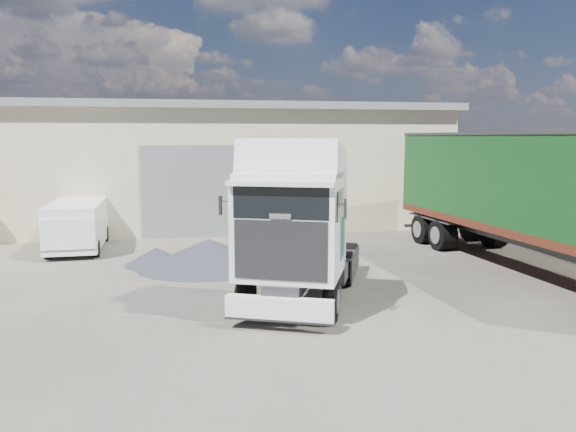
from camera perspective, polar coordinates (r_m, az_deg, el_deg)
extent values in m
plane|color=black|center=(12.89, 0.93, -9.63)|extent=(120.00, 120.00, 0.00)
cube|color=beige|center=(28.27, -18.07, 4.79)|extent=(30.00, 12.00, 5.00)
cube|color=slate|center=(28.26, -18.31, 10.16)|extent=(30.60, 12.60, 0.30)
cube|color=slate|center=(22.11, -9.55, 2.45)|extent=(4.00, 0.08, 3.60)
cube|color=slate|center=(28.27, -18.33, 10.56)|extent=(30.60, 0.40, 0.15)
cube|color=maroon|center=(23.00, 26.74, 0.53)|extent=(0.35, 26.00, 2.50)
cylinder|color=black|center=(12.22, -0.04, -8.38)|extent=(2.33, 1.68, 0.92)
cylinder|color=black|center=(15.11, 2.36, -5.17)|extent=(2.37, 1.70, 0.92)
cylinder|color=black|center=(16.29, 3.07, -4.20)|extent=(2.37, 1.70, 0.92)
cube|color=#2D2D30|center=(14.12, 1.72, -4.77)|extent=(2.96, 5.60, 0.26)
cube|color=silver|center=(11.44, -0.91, -9.44)|extent=(2.13, 1.06, 0.48)
cube|color=silver|center=(12.17, 0.26, -1.10)|extent=(2.78, 2.69, 2.13)
cube|color=black|center=(11.27, -0.77, -3.53)|extent=(1.78, 0.79, 1.22)
cube|color=black|center=(11.13, -0.76, 1.32)|extent=(1.82, 0.80, 0.65)
cube|color=silver|center=(12.20, 0.43, 5.40)|extent=(2.65, 2.39, 1.07)
cube|color=#0B5346|center=(12.80, -4.23, -1.75)|extent=(0.26, 0.61, 0.96)
cube|color=#0B5346|center=(12.38, 5.55, -2.10)|extent=(0.26, 0.61, 0.96)
cylinder|color=#2D2D30|center=(15.17, 2.48, -3.16)|extent=(1.25, 1.25, 0.10)
cylinder|color=black|center=(21.29, 16.94, -1.43)|extent=(2.64, 1.23, 1.07)
cube|color=#2D2D30|center=(17.92, 23.82, -2.29)|extent=(1.55, 12.17, 0.35)
cube|color=#501E12|center=(17.87, 23.88, -1.24)|extent=(3.27, 12.28, 0.24)
cube|color=black|center=(17.71, 24.14, 3.36)|extent=(3.27, 12.28, 2.63)
cube|color=#2D2D30|center=(17.66, 24.40, 7.67)|extent=(3.33, 12.34, 0.08)
cylinder|color=black|center=(19.61, -21.08, -3.14)|extent=(1.70, 0.62, 0.58)
cylinder|color=black|center=(22.36, -19.99, -1.77)|extent=(1.70, 0.62, 0.58)
cube|color=silver|center=(20.88, -20.58, -0.70)|extent=(1.76, 4.09, 1.50)
cube|color=silver|center=(19.25, -21.29, -1.57)|extent=(1.65, 0.83, 0.97)
cube|color=black|center=(19.35, -21.28, -0.07)|extent=(1.54, 0.10, 0.53)
cone|color=black|center=(17.03, -8.02, -3.78)|extent=(4.43, 4.43, 0.89)
cone|color=black|center=(16.31, -2.28, -5.04)|extent=(1.66, 1.66, 0.45)
cone|color=black|center=(17.82, -13.22, -3.98)|extent=(2.03, 2.03, 0.53)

